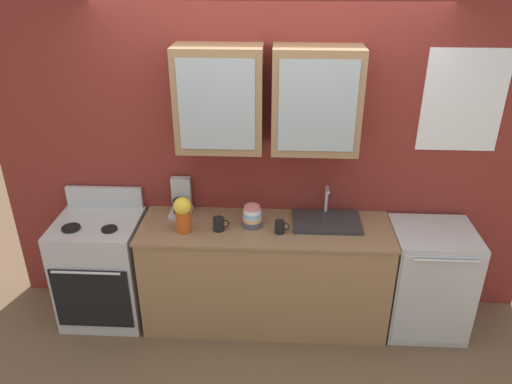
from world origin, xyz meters
The scene contains 11 objects.
ground_plane centered at (0.00, 0.00, 0.00)m, with size 10.00×10.00×0.00m, color brown.
back_wall_unit centered at (0.01, 0.31, 1.39)m, with size 4.34×0.41×2.55m.
counter centered at (0.00, 0.00, 0.45)m, with size 1.95×0.60×0.89m.
stove_range centered at (-1.33, 0.00, 0.45)m, with size 0.66×0.61×1.07m.
sink_faucet centered at (0.47, 0.09, 0.91)m, with size 0.52×0.35×0.26m.
bowl_stack centered at (-0.10, 0.02, 0.97)m, with size 0.16×0.16×0.17m.
vase centered at (-0.62, -0.09, 1.05)m, with size 0.14×0.14×0.28m.
cup_near_sink centered at (0.11, -0.08, 0.94)m, with size 0.11×0.07×0.10m.
cup_near_bowls centered at (-0.35, -0.06, 0.95)m, with size 0.13×0.09×0.10m.
dishwasher centered at (1.29, 0.00, 0.45)m, with size 0.62×0.59×0.89m.
coffee_maker centered at (-0.69, 0.20, 1.00)m, with size 0.17×0.20×0.29m.
Camera 1 is at (0.09, -3.28, 2.83)m, focal length 34.69 mm.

